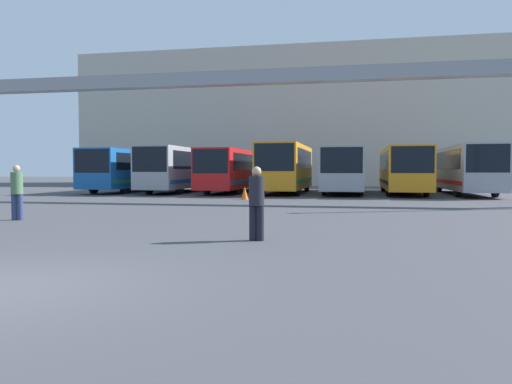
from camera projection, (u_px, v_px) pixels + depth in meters
name	position (u px, v px, depth m)	size (l,w,h in m)	color
building_backdrop	(314.00, 121.00, 55.12)	(50.02, 12.00, 14.11)	#B7B2A3
overhead_gantry	(263.00, 89.00, 25.44)	(34.15, 0.80, 6.68)	gray
bus_slot_0	(128.00, 168.00, 36.36)	(2.63, 10.10, 3.02)	#1959A5
bus_slot_1	(180.00, 167.00, 35.92)	(2.50, 10.79, 3.15)	#999EA5
bus_slot_2	(235.00, 168.00, 35.99)	(2.44, 12.51, 2.96)	red
bus_slot_3	(286.00, 166.00, 34.13)	(2.61, 10.29, 3.27)	orange
bus_slot_4	(344.00, 168.00, 34.35)	(2.62, 12.31, 3.00)	#999EA5
bus_slot_5	(403.00, 168.00, 33.48)	(2.55, 12.12, 3.02)	orange
bus_slot_6	(465.00, 167.00, 32.60)	(2.45, 11.91, 3.10)	#999EA5
pedestrian_mid_left	(17.00, 191.00, 15.83)	(0.36, 0.36, 1.75)	navy
pedestrian_near_right	(257.00, 201.00, 11.23)	(0.35, 0.35, 1.67)	black
traffic_cone	(245.00, 193.00, 26.99)	(0.39, 0.39, 0.71)	orange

